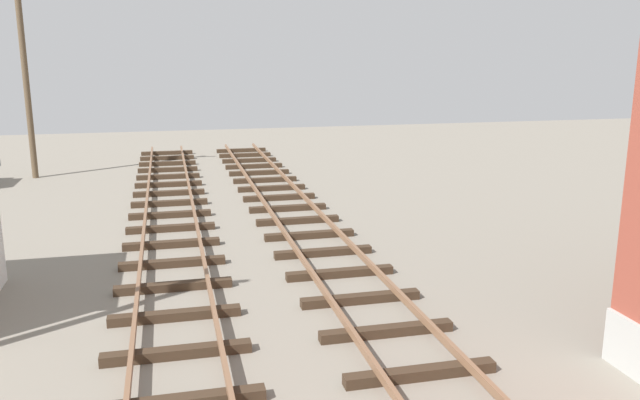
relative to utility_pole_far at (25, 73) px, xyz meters
The scene contains 1 object.
utility_pole_far is the anchor object (origin of this frame).
Camera 1 is at (-2.96, -2.20, 5.03)m, focal length 36.22 mm.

